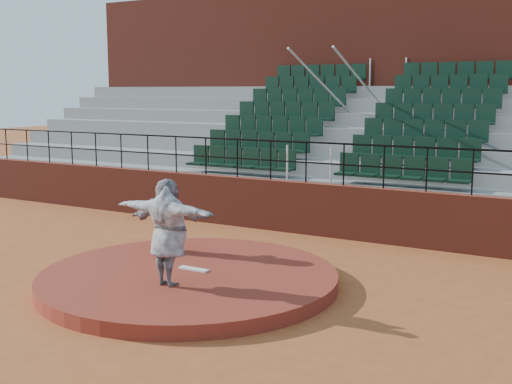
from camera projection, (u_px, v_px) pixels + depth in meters
The scene contains 9 objects.
ground at pixel (189, 285), 11.88m from camera, with size 90.00×90.00×0.00m, color #A24F24.
pitchers_mound at pixel (189, 278), 11.86m from camera, with size 5.50×5.50×0.25m, color maroon.
pitching_rubber at pixel (194, 269), 11.97m from camera, with size 0.60×0.15×0.03m, color white.
boundary_wall at pixel (305, 208), 16.07m from camera, with size 24.00×0.30×1.30m, color maroon.
wall_railing at pixel (306, 153), 15.85m from camera, with size 24.04×0.05×1.03m.
seating_deck at pixel (358, 163), 19.07m from camera, with size 24.00×5.97×4.63m.
press_box_facade at pixel (401, 91), 22.13m from camera, with size 24.00×3.00×7.10m, color maroon.
pitcher at pixel (168, 236), 10.93m from camera, with size 2.12×0.58×1.72m, color black.
fielder at pixel (168, 221), 13.29m from camera, with size 1.65×0.53×1.78m, color black.
Camera 1 is at (6.77, -9.33, 3.56)m, focal length 45.00 mm.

